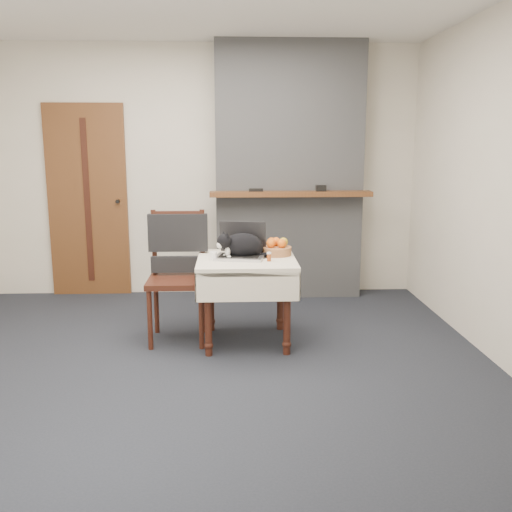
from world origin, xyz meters
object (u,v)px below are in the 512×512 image
Objects in this scene: cat at (243,246)px; pill_bottle at (269,257)px; door at (88,201)px; fruit_basket at (277,248)px; cream_jar at (213,256)px; chair at (178,257)px; laptop at (241,249)px; side_table at (246,272)px.

cat is 6.73× the size of pill_bottle.
door is 8.16× the size of fruit_basket.
fruit_basket is (0.51, 0.19, 0.02)m from cream_jar.
cream_jar is 0.06× the size of chair.
side_table is at bearing -36.26° from laptop.
chair reaches higher than side_table.
cat reaches higher than fruit_basket.
side_table is at bearing -44.38° from door.
cream_jar is (-0.26, -0.07, 0.15)m from side_table.
laptop is at bearing 102.46° from cat.
cat is (1.60, -1.56, -0.20)m from door.
laptop is 0.28m from pill_bottle.
side_table is at bearing 14.69° from cream_jar.
pill_bottle is at bearing -43.65° from door.
chair is at bearing 141.55° from cat.
door is at bearing 136.35° from pill_bottle.
cat is 0.25m from pill_bottle.
side_table is (1.62, -1.58, -0.41)m from door.
cat is (0.02, -0.03, 0.03)m from laptop.
cat is (-0.02, 0.02, 0.21)m from side_table.
pill_bottle is (0.20, -0.14, -0.06)m from cat.
side_table is 10.88× the size of pill_bottle.
chair reaches higher than cream_jar.
side_table is 1.80× the size of laptop.
laptop is at bearing 27.57° from cream_jar.
pill_bottle reaches higher than cream_jar.
chair is (1.06, -1.42, -0.32)m from door.
side_table is 0.19m from laptop.
chair is (-0.54, 0.14, -0.12)m from cat.
door reaches higher than cat.
side_table is 3.18× the size of fruit_basket.
cat is at bearing -42.98° from laptop.
laptop is at bearing -165.97° from fruit_basket.
door reaches higher than chair.
cream_jar is at bearing 172.64° from pill_bottle.
cream_jar is 0.44m from pill_bottle.
side_table is at bearing -16.12° from chair.
pill_bottle is 0.07× the size of chair.
side_table is 1.62× the size of cat.
pill_bottle is at bearing -35.84° from side_table.
door is at bearing 126.68° from chair.
cream_jar is (-0.22, -0.11, -0.04)m from laptop.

